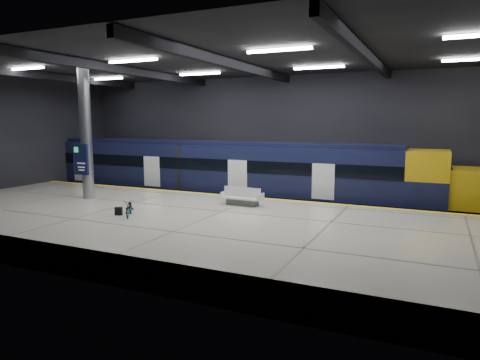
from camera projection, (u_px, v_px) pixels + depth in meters
The scene contains 10 objects.
ground at pixel (232, 229), 20.53m from camera, with size 30.00×30.00×0.00m, color black.
room_shell at pixel (232, 109), 19.75m from camera, with size 30.10×16.10×8.05m.
platform at pixel (206, 230), 18.21m from camera, with size 30.00×11.00×1.10m, color beige.
safety_strip at pixel (254, 198), 22.86m from camera, with size 30.00×0.40×0.01m, color yellow.
rails at pixel (272, 207), 25.47m from camera, with size 30.00×1.52×0.16m.
train at pixel (229, 172), 26.37m from camera, with size 29.40×2.84×3.79m.
bench at pixel (242, 199), 20.80m from camera, with size 2.02×0.89×0.88m.
bicycle at pixel (129, 208), 18.36m from camera, with size 0.50×1.44×0.76m, color #99999E.
pannier_bag at pixel (119, 211), 18.64m from camera, with size 0.30×0.18×0.35m, color black.
info_column at pixel (86, 135), 22.32m from camera, with size 0.90×0.78×6.90m.
Camera 1 is at (8.75, -18.00, 5.18)m, focal length 32.00 mm.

